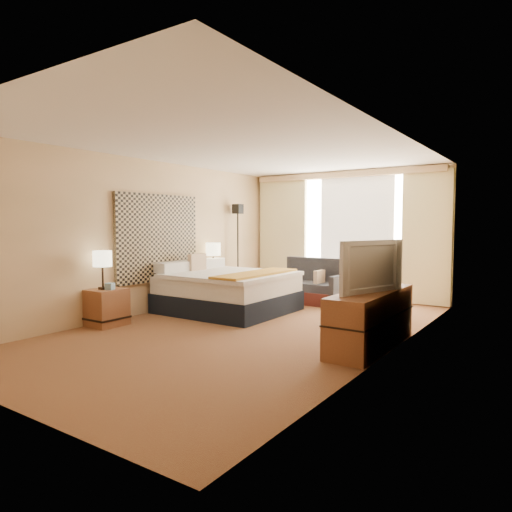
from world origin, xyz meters
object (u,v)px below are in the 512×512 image
Objects in this scene: bed at (227,291)px; desk_chair at (368,296)px; media_dresser at (371,319)px; nightstand_left at (107,307)px; nightstand_right at (213,288)px; television at (365,266)px; lamp_left at (102,260)px; lamp_right at (213,250)px; floor_lamp at (238,231)px; loveseat at (310,288)px.

bed is 2.45m from desk_chair.
media_dresser is 1.22m from desk_chair.
nightstand_right is at bearing 90.00° from nightstand_left.
media_dresser is 0.67m from television.
desk_chair is at bearing 34.61° from lamp_left.
lamp_right is (-3.72, 1.47, 0.67)m from media_dresser.
lamp_left reaches higher than nightstand_left.
nightstand_right is 0.28× the size of floor_lamp.
media_dresser is at bearing -21.62° from lamp_right.
lamp_right reaches higher than nightstand_left.
lamp_right is at bearing 85.73° from television.
bed is 3.50× the size of lamp_left.
media_dresser is at bearing -16.39° from bed.
nightstand_left is 0.40× the size of loveseat.
desk_chair is (2.43, 0.27, 0.10)m from bed.
nightstand_right is 2.66m from lamp_left.
television reaches higher than lamp_right.
television is (-0.05, -0.10, 0.66)m from media_dresser.
bed is 1.86× the size of television.
floor_lamp is (-0.03, 0.85, 1.09)m from nightstand_right.
loveseat is at bearing 144.65° from desk_chair.
media_dresser is 1.66× the size of television.
nightstand_left is 0.31× the size of media_dresser.
lamp_right is (-0.83, 0.62, 0.66)m from bed.
loveseat is 3.99m from lamp_left.
loveseat is 0.71× the size of floor_lamp.
lamp_right is (0.01, -0.83, -0.35)m from floor_lamp.
floor_lamp reaches higher than nightstand_right.
desk_chair reaches higher than loveseat.
lamp_left is at bearing -163.27° from media_dresser.
nightstand_right is 3.26m from desk_chair.
lamp_right reaches higher than lamp_left.
nightstand_left is 0.28× the size of floor_lamp.
loveseat is 1.95m from floor_lamp.
floor_lamp is 3.43m from lamp_left.
loveseat reaches higher than nightstand_right.
nightstand_right is 3.97m from media_dresser.
nightstand_left is 2.50m from nightstand_right.
television reaches higher than nightstand_left.
desk_chair is (3.24, 2.17, 0.18)m from nightstand_left.
loveseat is at bearing 33.46° from nightstand_right.
nightstand_right is at bearing 158.60° from media_dresser.
lamp_left is (0.00, -2.56, 0.72)m from nightstand_right.
nightstand_left is at bearing 91.15° from lamp_left.
nightstand_right is at bearing 178.27° from desk_chair.
loveseat is 1.34× the size of desk_chair.
loveseat is 2.27× the size of lamp_right.
lamp_right is at bearing 126.76° from nightstand_right.
nightstand_left is 0.54× the size of desk_chair.
desk_chair is 0.94× the size of television.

